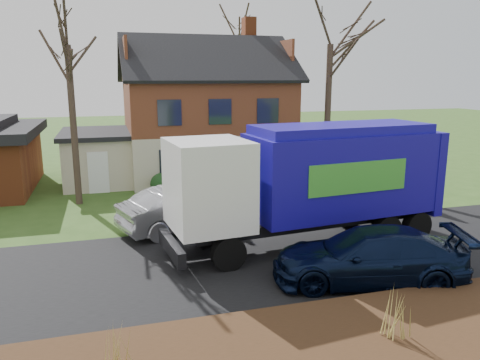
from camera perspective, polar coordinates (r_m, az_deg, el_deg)
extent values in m
plane|color=#30501A|center=(15.00, -0.45, -10.10)|extent=(120.00, 120.00, 0.00)
cube|color=black|center=(14.99, -0.45, -10.07)|extent=(80.00, 7.00, 0.02)
cube|color=#321F10|center=(10.49, 7.88, -19.99)|extent=(80.00, 3.50, 0.30)
cube|color=beige|center=(28.28, -4.20, 3.48)|extent=(9.00, 7.50, 2.70)
cube|color=#5A2819|center=(27.98, -4.29, 9.05)|extent=(9.00, 7.50, 2.80)
cube|color=#984421|center=(29.77, 1.08, 17.69)|extent=(0.70, 0.90, 1.60)
cube|color=beige|center=(27.21, -16.87, 2.51)|extent=(3.50, 5.50, 2.60)
cube|color=black|center=(27.02, -17.06, 5.48)|extent=(3.90, 5.90, 0.24)
cylinder|color=black|center=(14.32, -1.42, -8.93)|extent=(1.10, 0.47, 1.07)
cylinder|color=black|center=(16.24, -4.10, -6.32)|extent=(1.10, 0.47, 1.07)
cylinder|color=black|center=(17.13, 17.40, -5.86)|extent=(1.10, 0.47, 1.07)
cylinder|color=black|center=(18.77, 13.26, -4.02)|extent=(1.10, 0.47, 1.07)
cylinder|color=black|center=(17.99, 20.73, -5.24)|extent=(1.10, 0.47, 1.07)
cylinder|color=black|center=(19.55, 16.48, -3.55)|extent=(1.10, 0.47, 1.07)
cube|color=black|center=(16.61, 9.01, -4.78)|extent=(8.93, 2.11, 0.36)
cube|color=white|center=(14.64, -3.88, -0.53)|extent=(2.61, 2.80, 2.78)
cube|color=black|center=(14.31, -8.20, -0.31)|extent=(0.31, 2.26, 0.93)
cube|color=black|center=(14.87, -8.34, -8.09)|extent=(0.51, 2.59, 0.46)
cube|color=#150B8A|center=(16.73, 12.08, 0.86)|extent=(6.71, 3.21, 2.78)
cube|color=#150B8A|center=(16.50, 12.32, 6.12)|extent=(6.37, 2.87, 0.31)
cube|color=#150B8A|center=(18.80, 20.58, 1.28)|extent=(0.62, 2.65, 2.98)
cube|color=green|center=(15.58, 14.28, 0.29)|extent=(3.69, 0.41, 1.03)
cube|color=green|center=(17.71, 9.34, 1.95)|extent=(3.69, 0.41, 1.03)
imported|color=#A0A1A7|center=(18.05, -6.66, -3.43)|extent=(5.37, 3.32, 1.67)
imported|color=black|center=(13.91, 15.40, -8.94)|extent=(5.81, 3.59, 1.57)
cylinder|color=#3E2F25|center=(22.35, -19.63, 6.11)|extent=(0.30, 0.30, 7.11)
cylinder|color=#3E2E25|center=(26.56, 10.63, 7.90)|extent=(0.34, 0.34, 7.47)
cylinder|color=#3E2F25|center=(36.87, -0.07, 10.18)|extent=(0.33, 0.33, 8.55)
cone|color=tan|center=(9.63, -14.59, -19.30)|extent=(0.04, 0.04, 0.91)
cone|color=tan|center=(9.63, -15.54, -19.35)|extent=(0.04, 0.04, 0.91)
cone|color=tan|center=(9.63, -13.64, -19.24)|extent=(0.04, 0.04, 0.91)
cone|color=tan|center=(9.73, -14.62, -18.93)|extent=(0.04, 0.04, 0.91)
cone|color=tan|center=(9.52, -14.57, -19.67)|extent=(0.04, 0.04, 0.91)
cone|color=#A8934A|center=(10.80, 18.60, -15.29)|extent=(0.05, 0.05, 1.09)
cone|color=#A8934A|center=(10.71, 17.81, -15.48)|extent=(0.05, 0.05, 1.09)
cone|color=#A8934A|center=(10.89, 19.37, -15.10)|extent=(0.05, 0.05, 1.09)
cone|color=#A8934A|center=(10.90, 18.18, -14.99)|extent=(0.05, 0.05, 1.09)
cone|color=#A8934A|center=(10.70, 19.03, -15.59)|extent=(0.05, 0.05, 1.09)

